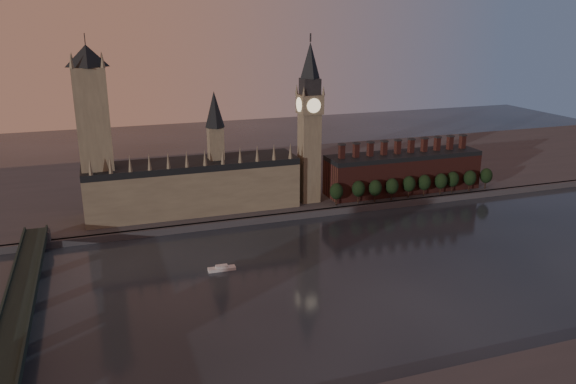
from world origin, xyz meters
name	(u,v)px	position (x,y,z in m)	size (l,w,h in m)	color
ground	(371,277)	(0.00, 0.00, 0.00)	(900.00, 900.00, 0.00)	black
north_bank	(265,178)	(0.00, 178.04, 2.00)	(900.00, 182.00, 4.00)	#414146
palace_of_westminster	(194,183)	(-64.41, 114.91, 21.63)	(130.00, 30.30, 74.00)	gray
victoria_tower	(94,129)	(-120.00, 115.00, 59.09)	(24.00, 24.00, 108.00)	gray
big_ben	(310,122)	(10.00, 110.00, 56.83)	(15.00, 15.00, 107.00)	gray
chimney_block	(403,172)	(80.00, 110.00, 17.82)	(110.00, 25.00, 37.00)	#4C211D
embankment_tree_0	(336,191)	(23.26, 95.01, 13.47)	(8.60, 8.60, 14.88)	black
embankment_tree_1	(358,189)	(39.08, 95.44, 13.47)	(8.60, 8.60, 14.88)	black
embankment_tree_2	(375,188)	(50.38, 93.60, 13.47)	(8.60, 8.60, 14.88)	black
embankment_tree_3	(392,186)	(62.69, 93.51, 13.47)	(8.60, 8.60, 14.88)	black
embankment_tree_4	(409,184)	(76.20, 94.66, 13.47)	(8.60, 8.60, 14.88)	black
embankment_tree_5	(424,182)	(87.87, 94.37, 13.47)	(8.60, 8.60, 14.88)	black
embankment_tree_6	(441,181)	(100.42, 93.63, 13.47)	(8.60, 8.60, 14.88)	black
embankment_tree_7	(453,179)	(110.78, 95.11, 13.47)	(8.60, 8.60, 14.88)	black
embankment_tree_8	(470,178)	(123.95, 93.73, 13.47)	(8.60, 8.60, 14.88)	black
embankment_tree_9	(486,176)	(138.43, 94.99, 13.47)	(8.60, 8.60, 14.88)	black
westminster_bridge	(17,320)	(-155.00, -2.70, 7.44)	(14.00, 200.00, 11.55)	black
river_boat	(222,268)	(-66.42, 31.13, 1.04)	(13.76, 4.41, 2.72)	silver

